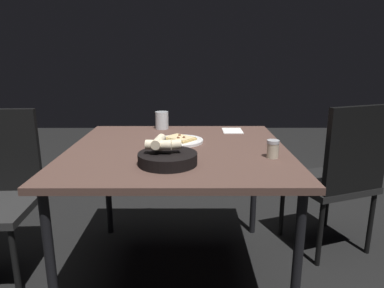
# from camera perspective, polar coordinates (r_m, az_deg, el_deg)

# --- Properties ---
(ground) EXTENTS (8.00, 8.00, 0.00)m
(ground) POSITION_cam_1_polar(r_m,az_deg,el_deg) (2.11, -2.13, -20.56)
(ground) COLOR black
(dining_table) EXTENTS (1.10, 1.11, 0.75)m
(dining_table) POSITION_cam_1_polar(r_m,az_deg,el_deg) (1.80, -2.34, -2.37)
(dining_table) COLOR #503830
(dining_table) RESTS_ON ground
(pizza_plate) EXTENTS (0.25, 0.25, 0.04)m
(pizza_plate) POSITION_cam_1_polar(r_m,az_deg,el_deg) (1.90, -2.00, 0.61)
(pizza_plate) COLOR white
(pizza_plate) RESTS_ON dining_table
(bread_basket) EXTENTS (0.26, 0.26, 0.12)m
(bread_basket) POSITION_cam_1_polar(r_m,az_deg,el_deg) (1.52, -4.13, -2.02)
(bread_basket) COLOR black
(bread_basket) RESTS_ON dining_table
(beer_glass) EXTENTS (0.08, 0.08, 0.11)m
(beer_glass) POSITION_cam_1_polar(r_m,az_deg,el_deg) (2.24, -4.93, 3.70)
(beer_glass) COLOR silver
(beer_glass) RESTS_ON dining_table
(pepper_shaker) EXTENTS (0.06, 0.06, 0.08)m
(pepper_shaker) POSITION_cam_1_polar(r_m,az_deg,el_deg) (1.65, 13.03, -0.95)
(pepper_shaker) COLOR #BFB299
(pepper_shaker) RESTS_ON dining_table
(napkin) EXTENTS (0.16, 0.12, 0.00)m
(napkin) POSITION_cam_1_polar(r_m,az_deg,el_deg) (2.19, 6.61, 2.16)
(napkin) COLOR white
(napkin) RESTS_ON dining_table
(chair_far) EXTENTS (0.56, 0.56, 0.94)m
(chair_far) POSITION_cam_1_polar(r_m,az_deg,el_deg) (2.28, 22.94, -4.26)
(chair_far) COLOR black
(chair_far) RESTS_ON ground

